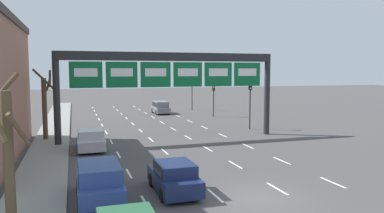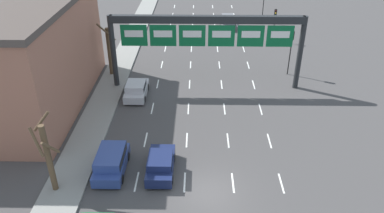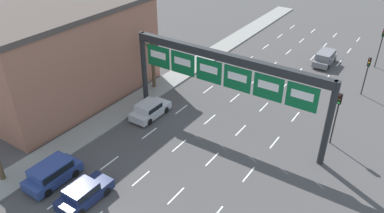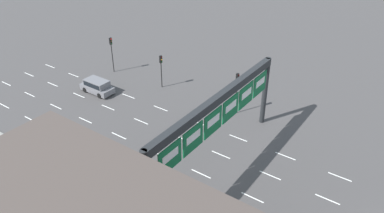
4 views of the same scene
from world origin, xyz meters
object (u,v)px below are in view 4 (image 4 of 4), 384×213
sign_gantry (219,111)px  traffic_light_far_end (111,48)px  suv_grey (97,86)px  traffic_light_near_gantry (237,86)px  tree_bare_second (110,193)px  traffic_light_mid_block (161,65)px

sign_gantry → traffic_light_far_end: size_ratio=3.88×
suv_grey → traffic_light_near_gantry: 17.12m
tree_bare_second → traffic_light_mid_block: bearing=30.1°
suv_grey → traffic_light_far_end: 6.52m
suv_grey → traffic_light_mid_block: size_ratio=1.02×
traffic_light_far_end → tree_bare_second: size_ratio=0.82×
traffic_light_mid_block → tree_bare_second: 22.17m
sign_gantry → traffic_light_near_gantry: (8.93, 3.21, -2.36)m
suv_grey → traffic_light_far_end: bearing=26.8°
traffic_light_far_end → traffic_light_mid_block: bearing=-88.3°
traffic_light_near_gantry → suv_grey: bearing=108.8°
sign_gantry → suv_grey: bearing=79.8°
traffic_light_mid_block → traffic_light_far_end: 8.20m
sign_gantry → traffic_light_mid_block: sign_gantry is taller
suv_grey → traffic_light_mid_block: traffic_light_mid_block is taller
traffic_light_near_gantry → tree_bare_second: 19.01m
traffic_light_far_end → sign_gantry: bearing=-112.0°
suv_grey → traffic_light_near_gantry: traffic_light_near_gantry is taller
traffic_light_mid_block → traffic_light_far_end: (-0.25, 8.18, 0.41)m
sign_gantry → traffic_light_far_end: (8.87, 21.96, -2.37)m
traffic_light_far_end → tree_bare_second: bearing=-134.5°
traffic_light_near_gantry → traffic_light_mid_block: (0.18, 10.57, -0.42)m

